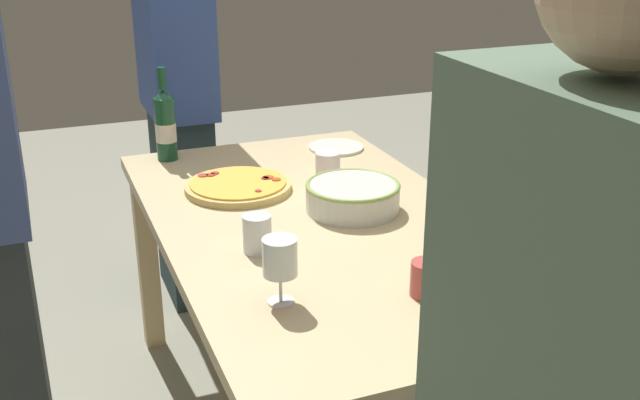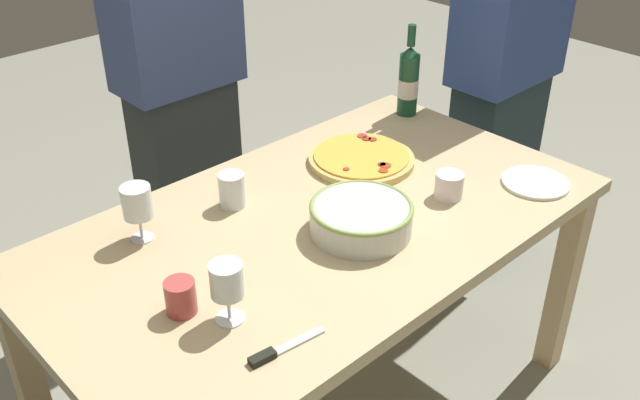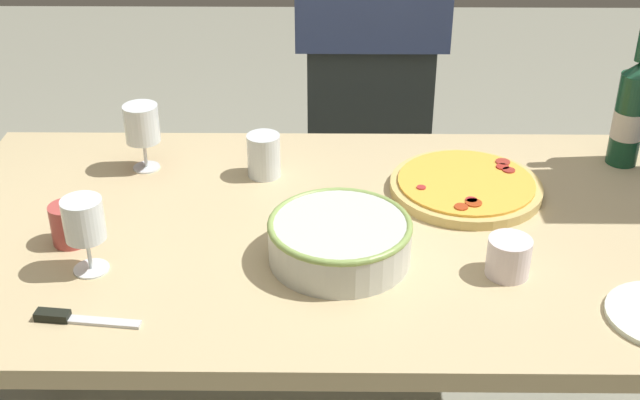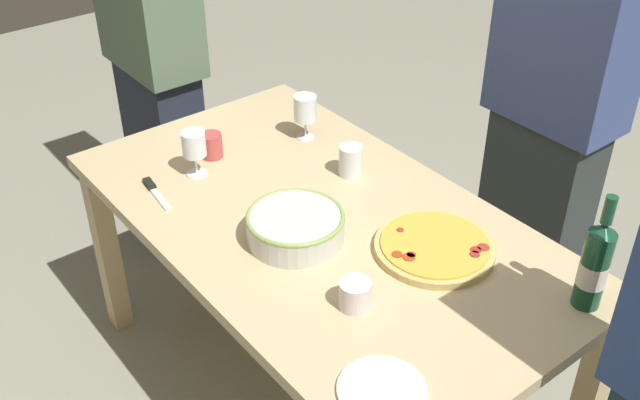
# 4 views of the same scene
# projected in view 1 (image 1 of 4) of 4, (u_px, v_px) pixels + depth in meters

# --- Properties ---
(dining_table) EXTENTS (1.60, 0.90, 0.75)m
(dining_table) POSITION_uv_depth(u_px,v_px,m) (320.00, 250.00, 2.21)
(dining_table) COLOR #CAB282
(dining_table) RESTS_ON ground
(pizza) EXTENTS (0.34, 0.34, 0.03)m
(pizza) POSITION_uv_depth(u_px,v_px,m) (238.00, 186.00, 2.40)
(pizza) COLOR tan
(pizza) RESTS_ON dining_table
(serving_bowl) EXTENTS (0.28, 0.28, 0.08)m
(serving_bowl) POSITION_uv_depth(u_px,v_px,m) (353.00, 195.00, 2.23)
(serving_bowl) COLOR silver
(serving_bowl) RESTS_ON dining_table
(wine_bottle) EXTENTS (0.07, 0.07, 0.33)m
(wine_bottle) POSITION_uv_depth(u_px,v_px,m) (165.00, 125.00, 2.64)
(wine_bottle) COLOR #15462B
(wine_bottle) RESTS_ON dining_table
(wine_glass_near_pizza) EXTENTS (0.08, 0.08, 0.15)m
(wine_glass_near_pizza) POSITION_uv_depth(u_px,v_px,m) (450.00, 237.00, 1.81)
(wine_glass_near_pizza) COLOR white
(wine_glass_near_pizza) RESTS_ON dining_table
(wine_glass_by_bottle) EXTENTS (0.08, 0.08, 0.16)m
(wine_glass_by_bottle) POSITION_uv_depth(u_px,v_px,m) (280.00, 260.00, 1.69)
(wine_glass_by_bottle) COLOR white
(wine_glass_by_bottle) RESTS_ON dining_table
(cup_amber) EXTENTS (0.07, 0.07, 0.08)m
(cup_amber) POSITION_uv_depth(u_px,v_px,m) (426.00, 279.00, 1.75)
(cup_amber) COLOR #BB4844
(cup_amber) RESTS_ON dining_table
(cup_ceramic) EXTENTS (0.08, 0.08, 0.10)m
(cup_ceramic) POSITION_uv_depth(u_px,v_px,m) (257.00, 234.00, 1.96)
(cup_ceramic) COLOR white
(cup_ceramic) RESTS_ON dining_table
(cup_spare) EXTENTS (0.08, 0.08, 0.08)m
(cup_spare) POSITION_uv_depth(u_px,v_px,m) (328.00, 164.00, 2.52)
(cup_spare) COLOR silver
(cup_spare) RESTS_ON dining_table
(side_plate) EXTENTS (0.20, 0.20, 0.01)m
(side_plate) POSITION_uv_depth(u_px,v_px,m) (336.00, 147.00, 2.80)
(side_plate) COLOR white
(side_plate) RESTS_ON dining_table
(pizza_knife) EXTENTS (0.19, 0.04, 0.02)m
(pizza_knife) POSITION_uv_depth(u_px,v_px,m) (501.00, 262.00, 1.91)
(pizza_knife) COLOR silver
(pizza_knife) RESTS_ON dining_table
(person_guest_right) EXTENTS (0.45, 0.24, 1.64)m
(person_guest_right) POSITION_uv_depth(u_px,v_px,m) (179.00, 107.00, 3.06)
(person_guest_right) COLOR #213237
(person_guest_right) RESTS_ON ground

